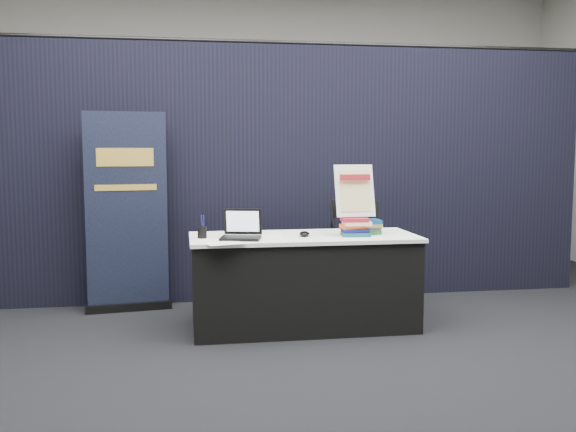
# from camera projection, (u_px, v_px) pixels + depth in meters

# --- Properties ---
(floor) EXTENTS (8.00, 8.00, 0.00)m
(floor) POSITION_uv_depth(u_px,v_px,m) (317.00, 348.00, 4.64)
(floor) COLOR black
(floor) RESTS_ON ground
(wall_back) EXTENTS (8.00, 0.02, 3.50)m
(wall_back) POSITION_uv_depth(u_px,v_px,m) (255.00, 125.00, 8.38)
(wall_back) COLOR #B6B5AC
(wall_back) RESTS_ON floor
(drape_partition) EXTENTS (6.00, 0.08, 2.40)m
(drape_partition) POSITION_uv_depth(u_px,v_px,m) (283.00, 174.00, 6.09)
(drape_partition) COLOR black
(drape_partition) RESTS_ON floor
(display_table) EXTENTS (1.80, 0.75, 0.75)m
(display_table) POSITION_uv_depth(u_px,v_px,m) (303.00, 281.00, 5.14)
(display_table) COLOR black
(display_table) RESTS_ON floor
(laptop) EXTENTS (0.34, 0.30, 0.23)m
(laptop) POSITION_uv_depth(u_px,v_px,m) (240.00, 232.00, 4.89)
(laptop) COLOR black
(laptop) RESTS_ON display_table
(mouse) EXTENTS (0.11, 0.14, 0.04)m
(mouse) POSITION_uv_depth(u_px,v_px,m) (304.00, 234.00, 5.04)
(mouse) COLOR black
(mouse) RESTS_ON display_table
(brochure_left) EXTENTS (0.31, 0.25, 0.00)m
(brochure_left) POSITION_uv_depth(u_px,v_px,m) (224.00, 243.00, 4.67)
(brochure_left) COLOR white
(brochure_left) RESTS_ON display_table
(brochure_mid) EXTENTS (0.31, 0.23, 0.00)m
(brochure_mid) POSITION_uv_depth(u_px,v_px,m) (214.00, 239.00, 4.88)
(brochure_mid) COLOR white
(brochure_mid) RESTS_ON display_table
(brochure_right) EXTENTS (0.30, 0.23, 0.00)m
(brochure_right) POSITION_uv_depth(u_px,v_px,m) (264.00, 236.00, 5.03)
(brochure_right) COLOR white
(brochure_right) RESTS_ON display_table
(pen_cup) EXTENTS (0.08, 0.08, 0.09)m
(pen_cup) POSITION_uv_depth(u_px,v_px,m) (202.00, 233.00, 4.91)
(pen_cup) COLOR black
(pen_cup) RESTS_ON display_table
(book_stack_tall) EXTENTS (0.22, 0.17, 0.15)m
(book_stack_tall) POSITION_uv_depth(u_px,v_px,m) (355.00, 227.00, 5.07)
(book_stack_tall) COLOR #174C57
(book_stack_tall) RESTS_ON display_table
(book_stack_short) EXTENTS (0.22, 0.18, 0.12)m
(book_stack_short) POSITION_uv_depth(u_px,v_px,m) (367.00, 227.00, 5.18)
(book_stack_short) COLOR #1B6529
(book_stack_short) RESTS_ON display_table
(info_sign) EXTENTS (0.32, 0.16, 0.43)m
(info_sign) POSITION_uv_depth(u_px,v_px,m) (355.00, 191.00, 5.07)
(info_sign) COLOR black
(info_sign) RESTS_ON book_stack_tall
(pullup_banner) EXTENTS (0.75, 0.19, 1.76)m
(pullup_banner) POSITION_uv_depth(u_px,v_px,m) (127.00, 224.00, 5.64)
(pullup_banner) COLOR black
(pullup_banner) RESTS_ON floor
(stacking_chair) EXTENTS (0.57, 0.58, 0.98)m
(stacking_chair) POSITION_uv_depth(u_px,v_px,m) (359.00, 250.00, 5.65)
(stacking_chair) COLOR black
(stacking_chair) RESTS_ON floor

